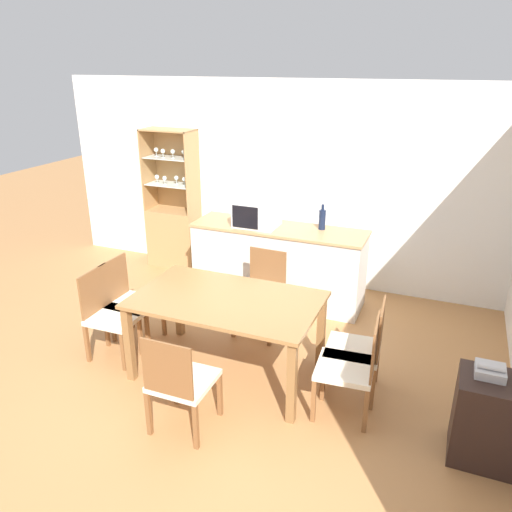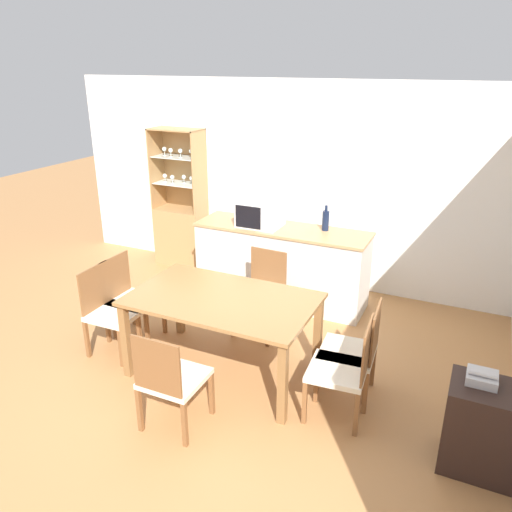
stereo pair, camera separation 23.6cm
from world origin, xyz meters
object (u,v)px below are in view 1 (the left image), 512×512
dining_table (227,308)px  dining_chair_side_right_far (359,348)px  microwave (257,214)px  telephone (490,371)px  side_cabinet (491,420)px  wine_bottle (322,219)px  dining_chair_side_left_near (111,314)px  display_cabinet (174,227)px  dining_chair_head_far (261,293)px  dining_chair_head_near (180,382)px  dining_chair_side_left_far (130,301)px  dining_chair_side_right_near (351,366)px

dining_table → dining_chair_side_right_far: dining_chair_side_right_far is taller
microwave → telephone: 3.13m
telephone → side_cabinet: bearing=-37.0°
wine_bottle → dining_chair_side_left_near: bearing=-129.3°
dining_chair_side_left_near → telephone: dining_chair_side_left_near is taller
display_cabinet → dining_chair_side_right_far: size_ratio=2.16×
display_cabinet → dining_chair_side_left_near: display_cabinet is taller
dining_table → dining_chair_side_left_near: (-1.18, -0.15, -0.23)m
dining_chair_side_left_near → microwave: (0.82, 1.74, 0.63)m
dining_table → side_cabinet: dining_table is taller
dining_chair_head_far → side_cabinet: (2.22, -1.12, -0.10)m
dining_table → dining_chair_head_near: (0.00, -0.84, -0.23)m
display_cabinet → dining_chair_side_right_far: display_cabinet is taller
display_cabinet → microwave: bearing=-20.4°
microwave → dining_chair_head_far: bearing=-64.5°
display_cabinet → dining_chair_side_left_near: size_ratio=2.16×
dining_chair_head_near → dining_chair_side_right_far: bearing=39.8°
side_cabinet → telephone: 0.38m
wine_bottle → side_cabinet: bearing=-48.0°
dining_chair_side_left_far → telephone: bearing=84.6°
side_cabinet → wine_bottle: bearing=132.0°
dining_table → side_cabinet: size_ratio=2.46×
dining_chair_head_far → display_cabinet: bearing=-32.8°
dining_chair_side_right_far → wine_bottle: 1.89m
dining_table → dining_chair_head_far: bearing=89.9°
wine_bottle → side_cabinet: wine_bottle is taller
display_cabinet → dining_chair_head_far: display_cabinet is taller
microwave → wine_bottle: 0.76m
dining_chair_side_left_near → telephone: bearing=87.3°
wine_bottle → dining_chair_side_right_near: bearing=-67.5°
wine_bottle → dining_chair_side_left_far: bearing=-134.2°
side_cabinet → telephone: telephone is taller
dining_chair_head_near → wine_bottle: bearing=81.1°
dining_chair_head_near → telephone: 2.26m
dining_chair_side_left_far → display_cabinet: bearing=-160.6°
dining_chair_side_left_near → dining_chair_side_right_far: (2.35, 0.30, 0.00)m
display_cabinet → dining_chair_side_right_far: bearing=-33.5°
dining_chair_side_right_near → display_cabinet: bearing=48.2°
dining_chair_side_right_near → microwave: (-1.53, 1.74, 0.63)m
dining_table → dining_chair_side_left_near: 1.21m
display_cabinet → telephone: bearing=-30.7°
dining_table → wine_bottle: 1.84m
dining_table → microwave: microwave is taller
dining_chair_side_right_far → dining_chair_side_left_near: bearing=93.1°
dining_chair_head_far → microwave: 1.04m
dining_table → microwave: 1.68m
dining_chair_side_right_far → wine_bottle: bearing=21.9°
dining_chair_side_left_far → microwave: (0.82, 1.44, 0.63)m
dining_chair_head_near → dining_chair_head_far: (0.00, 1.69, 0.00)m
dining_chair_side_right_far → dining_chair_head_far: 1.36m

